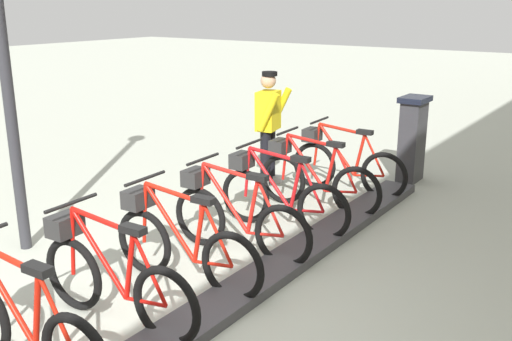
% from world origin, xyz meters
% --- Properties ---
extents(ground_plane, '(60.00, 60.00, 0.00)m').
position_xyz_m(ground_plane, '(0.00, 0.00, 0.00)').
color(ground_plane, '#B9BEAE').
extents(dock_rail_base, '(0.44, 9.34, 0.10)m').
position_xyz_m(dock_rail_base, '(0.00, 0.00, 0.05)').
color(dock_rail_base, '#47474C').
rests_on(dock_rail_base, ground).
extents(payment_kiosk, '(0.36, 0.52, 1.28)m').
position_xyz_m(payment_kiosk, '(0.05, -5.17, 0.67)').
color(payment_kiosk, '#38383D').
rests_on(payment_kiosk, ground).
extents(bike_docked_0, '(1.72, 0.54, 1.02)m').
position_xyz_m(bike_docked_0, '(0.62, -4.07, 0.43)').
color(bike_docked_0, black).
rests_on(bike_docked_0, ground).
extents(bike_docked_1, '(1.72, 0.54, 1.02)m').
position_xyz_m(bike_docked_1, '(0.62, -3.21, 0.43)').
color(bike_docked_1, black).
rests_on(bike_docked_1, ground).
extents(bike_docked_2, '(1.72, 0.54, 1.02)m').
position_xyz_m(bike_docked_2, '(0.62, -2.36, 0.43)').
color(bike_docked_2, black).
rests_on(bike_docked_2, ground).
extents(bike_docked_3, '(1.72, 0.54, 1.02)m').
position_xyz_m(bike_docked_3, '(0.62, -1.50, 0.43)').
color(bike_docked_3, black).
rests_on(bike_docked_3, ground).
extents(bike_docked_4, '(1.72, 0.54, 1.02)m').
position_xyz_m(bike_docked_4, '(0.62, -0.65, 0.43)').
color(bike_docked_4, black).
rests_on(bike_docked_4, ground).
extents(bike_docked_5, '(1.72, 0.54, 1.02)m').
position_xyz_m(bike_docked_5, '(0.62, 0.20, 0.43)').
color(bike_docked_5, black).
rests_on(bike_docked_5, ground).
extents(bike_docked_6, '(1.72, 0.54, 1.02)m').
position_xyz_m(bike_docked_6, '(0.62, 1.06, 0.43)').
color(bike_docked_6, black).
rests_on(bike_docked_6, ground).
extents(worker_near_rack, '(0.50, 0.68, 1.66)m').
position_xyz_m(worker_near_rack, '(1.72, -3.81, 0.91)').
color(worker_near_rack, white).
rests_on(worker_near_rack, ground).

